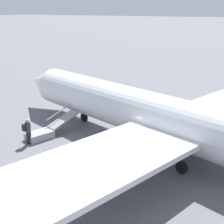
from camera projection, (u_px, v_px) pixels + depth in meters
The scene contains 4 objects.
ground_plane at pixel (161, 152), 19.40m from camera, with size 600.00×600.00×0.00m, color slate.
airplane_main at pixel (177, 122), 18.01m from camera, with size 29.80×22.94×7.49m.
boarding_stairs at pixel (45, 132), 21.53m from camera, with size 2.17×4.13×1.81m.
passenger at pixel (28, 130), 20.29m from camera, with size 0.42×0.57×1.74m.
Camera 1 is at (-5.77, 16.91, 8.55)m, focal length 50.00 mm.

